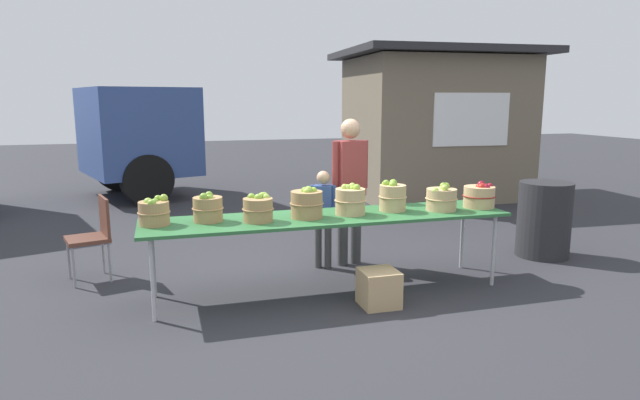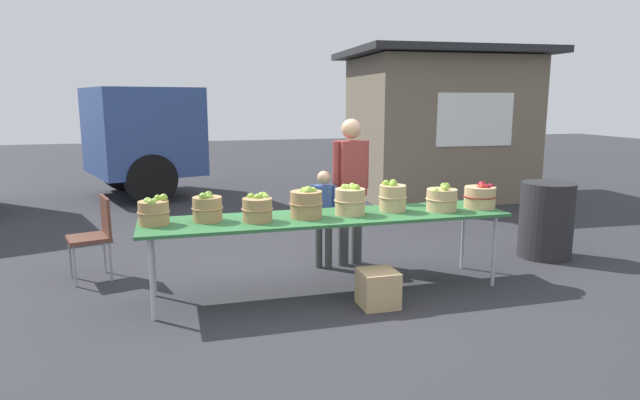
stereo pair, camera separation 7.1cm
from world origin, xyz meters
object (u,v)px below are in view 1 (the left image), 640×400
market_table (329,219)px  apple_basket_green_4 (350,200)px  apple_basket_green_1 (208,208)px  produce_crate (379,288)px  apple_basket_green_3 (307,203)px  apple_basket_green_5 (392,197)px  vendor_adult (350,180)px  apple_basket_red_0 (479,196)px  apple_basket_green_0 (154,212)px  child_customer (323,211)px  apple_basket_green_6 (441,199)px  trash_barrel (544,219)px  folding_chair (94,232)px  apple_basket_green_2 (258,208)px

market_table → apple_basket_green_4: size_ratio=11.37×
apple_basket_green_1 → produce_crate: apple_basket_green_1 is taller
apple_basket_green_1 → apple_basket_green_3: (0.90, -0.10, 0.02)m
apple_basket_green_5 → vendor_adult: (-0.19, 0.73, 0.07)m
vendor_adult → apple_basket_red_0: bearing=136.5°
vendor_adult → apple_basket_green_0: bearing=11.8°
apple_basket_green_3 → child_customer: child_customer is taller
apple_basket_green_4 → vendor_adult: (0.27, 0.77, 0.08)m
apple_basket_green_0 → child_customer: (1.75, 0.67, -0.23)m
apple_basket_green_4 → apple_basket_green_1: bearing=177.2°
vendor_adult → child_customer: (-0.32, -0.05, -0.33)m
apple_basket_green_6 → trash_barrel: apple_basket_green_6 is taller
apple_basket_green_0 → apple_basket_green_4: bearing=-1.6°
trash_barrel → folding_chair: bearing=173.7°
folding_chair → apple_basket_red_0: bearing=59.2°
vendor_adult → apple_basket_green_3: bearing=41.4°
produce_crate → market_table: bearing=122.7°
apple_basket_green_6 → produce_crate: size_ratio=0.97×
market_table → apple_basket_red_0: bearing=-1.3°
apple_basket_red_0 → vendor_adult: (-1.12, 0.82, 0.09)m
apple_basket_red_0 → produce_crate: size_ratio=1.00×
vendor_adult → folding_chair: vendor_adult is taller
apple_basket_green_2 → folding_chair: 1.89m
apple_basket_green_5 → child_customer: child_customer is taller
apple_basket_green_2 → apple_basket_green_6: (1.85, -0.01, -0.00)m
apple_basket_green_2 → apple_basket_red_0: 2.29m
apple_basket_green_6 → apple_basket_green_1: bearing=176.7°
apple_basket_green_5 → apple_basket_red_0: size_ratio=0.96×
apple_basket_green_0 → apple_basket_green_2: size_ratio=0.99×
apple_basket_green_3 → vendor_adult: vendor_adult is taller
apple_basket_green_0 → folding_chair: 1.18m
apple_basket_green_2 → vendor_adult: bearing=35.3°
apple_basket_green_5 → folding_chair: (-2.88, 0.95, -0.38)m
apple_basket_green_4 → apple_basket_red_0: bearing=-1.9°
market_table → apple_basket_green_1: bearing=176.1°
market_table → apple_basket_green_0: apple_basket_green_0 is taller
apple_basket_green_0 → apple_basket_red_0: apple_basket_red_0 is taller
apple_basket_green_1 → apple_basket_green_3: apple_basket_green_3 is taller
child_customer → vendor_adult: bearing=-145.6°
folding_chair → apple_basket_green_3: bearing=47.1°
market_table → apple_basket_green_3: bearing=-173.7°
apple_basket_green_3 → apple_basket_green_6: size_ratio=0.99×
produce_crate → apple_basket_red_0: bearing=19.9°
apple_basket_green_2 → child_customer: child_customer is taller
produce_crate → apple_basket_green_3: bearing=138.8°
apple_basket_green_4 → vendor_adult: bearing=70.9°
market_table → produce_crate: (0.32, -0.50, -0.55)m
folding_chair → apple_basket_green_1: bearing=33.8°
vendor_adult → trash_barrel: size_ratio=1.84×
child_customer → apple_basket_green_4: bearing=120.0°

